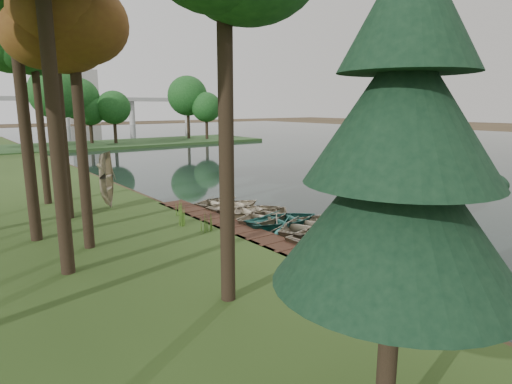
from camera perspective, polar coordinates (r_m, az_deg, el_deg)
ground at (r=21.07m, az=2.32°, el=-5.30°), size 300.00×300.00×0.00m
water at (r=56.02m, az=13.06°, el=4.96°), size 130.00×200.00×0.05m
boardwalk at (r=20.09m, az=-1.21°, el=-5.69°), size 1.60×16.00×0.30m
peninsula at (r=69.03m, az=-19.63°, el=5.94°), size 50.00×14.00×0.45m
far_trees at (r=67.84m, az=-22.71°, el=10.89°), size 45.60×5.60×8.80m
bridge at (r=137.85m, az=-27.25°, el=10.63°), size 95.90×4.00×8.60m
building_a at (r=161.36m, az=-22.34°, el=11.66°), size 10.00×8.00×18.00m
rowboat_0 at (r=17.27m, az=20.35°, el=-8.60°), size 3.45×2.83×0.62m
rowboat_1 at (r=18.32m, az=15.40°, el=-7.02°), size 3.49×2.60×0.69m
rowboat_2 at (r=18.97m, az=13.22°, el=-6.08°), size 4.38×3.51×0.81m
rowboat_3 at (r=19.59m, az=9.05°, el=-5.39°), size 3.81×2.74×0.79m
rowboat_4 at (r=20.90m, az=6.79°, el=-4.22°), size 4.70×4.10×0.81m
rowboat_5 at (r=21.66m, az=3.72°, el=-3.57°), size 4.36×3.39×0.83m
rowboat_6 at (r=22.53m, az=1.56°, el=-2.99°), size 4.64×3.98×0.81m
rowboat_7 at (r=23.70m, az=-0.50°, el=-2.34°), size 4.06×3.29×0.74m
rowboat_8 at (r=24.98m, az=-2.82°, el=-1.65°), size 3.72×2.80×0.73m
rowboat_9 at (r=26.22m, az=-5.07°, el=-1.14°), size 3.49×2.79×0.65m
stored_rowboat at (r=25.92m, az=-18.92°, el=-1.28°), size 3.96×3.72×0.67m
tree_2 at (r=18.53m, az=-23.36°, el=19.88°), size 3.56×3.56×10.46m
tree_4 at (r=24.04m, az=-25.45°, el=19.13°), size 4.91×4.91×11.58m
tree_6 at (r=28.17m, az=-27.60°, el=16.70°), size 3.94×3.94×10.77m
pine_tree at (r=6.71m, az=18.79°, el=4.83°), size 3.80×3.80×8.13m
reeds_0 at (r=15.44m, az=7.50°, el=-8.72°), size 0.60×0.60×0.94m
reeds_1 at (r=21.21m, az=-9.56°, el=-3.11°), size 0.60×0.60×1.00m
reeds_2 at (r=20.09m, az=-6.43°, el=-3.99°), size 0.60×0.60×0.89m
reeds_3 at (r=23.06m, az=-10.24°, el=-2.13°), size 0.60×0.60×0.85m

